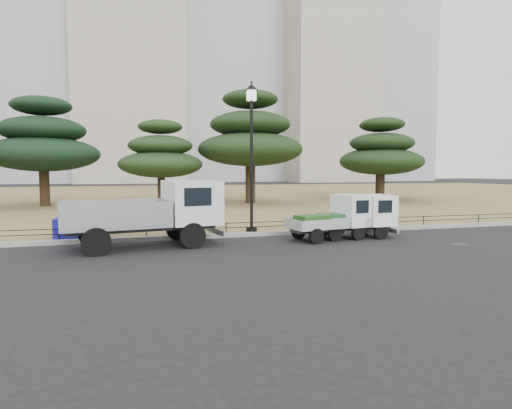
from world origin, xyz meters
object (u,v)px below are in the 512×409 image
object	(u,v)px
truck_large	(152,210)
truck_kei_rear	(358,216)
tarp_pile	(79,226)
truck_kei_front	(335,217)
street_lamp	(251,132)

from	to	relation	value
truck_large	truck_kei_rear	xyz separation A→B (m)	(7.71, -0.11, -0.42)
tarp_pile	truck_kei_front	bearing A→B (deg)	-13.60
truck_large	tarp_pile	size ratio (longest dim) A/B	3.41
truck_kei_front	street_lamp	world-z (taller)	street_lamp
truck_kei_front	tarp_pile	distance (m)	9.50
truck_large	truck_kei_front	xyz separation A→B (m)	(6.66, -0.23, -0.41)
truck_large	truck_kei_front	world-z (taller)	truck_large
truck_kei_front	tarp_pile	bearing A→B (deg)	156.40
truck_kei_front	tarp_pile	world-z (taller)	truck_kei_front
truck_large	tarp_pile	bearing A→B (deg)	132.81
truck_large	truck_kei_front	bearing A→B (deg)	-11.25
truck_kei_rear	street_lamp	size ratio (longest dim) A/B	0.55
tarp_pile	street_lamp	bearing A→B (deg)	-3.64
truck_kei_front	truck_kei_rear	xyz separation A→B (m)	(1.05, 0.13, -0.01)
truck_large	truck_kei_rear	distance (m)	7.72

